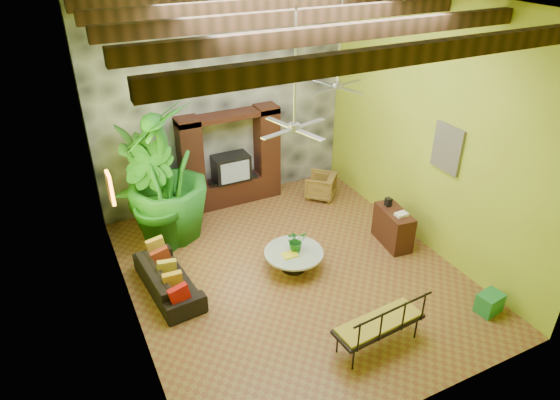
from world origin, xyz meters
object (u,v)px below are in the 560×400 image
tall_plant_a (142,179)px  ceiling_fan_front (294,115)px  sofa (168,278)px  tall_plant_c (166,172)px  wicker_armchair (321,186)px  side_console (393,227)px  tall_plant_b (153,198)px  green_bin (489,303)px  ceiling_fan_back (338,75)px  coffee_table (294,258)px  entertainment_center (231,166)px  iron_bench (382,323)px

tall_plant_a → ceiling_fan_front: bearing=-59.4°
sofa → tall_plant_c: size_ratio=0.62×
wicker_armchair → tall_plant_a: (-4.16, 0.48, 0.91)m
ceiling_fan_front → side_console: bearing=7.6°
tall_plant_b → green_bin: 6.65m
wicker_armchair → tall_plant_c: (-3.75, -0.01, 1.21)m
sofa → ceiling_fan_back: bearing=-85.4°
ceiling_fan_front → coffee_table: (0.29, 0.49, -3.15)m
ceiling_fan_back → sofa: ceiling_fan_back is taller
ceiling_fan_back → sofa: 5.04m
ceiling_fan_front → ceiling_fan_back: size_ratio=1.00×
ceiling_fan_front → wicker_armchair: 4.71m
wicker_armchair → coffee_table: wicker_armchair is taller
entertainment_center → coffee_table: 3.13m
side_console → green_bin: side_console is taller
ceiling_fan_back → sofa: bearing=-170.1°
entertainment_center → green_bin: 6.29m
tall_plant_a → coffee_table: (2.21, -2.76, -0.96)m
ceiling_fan_back → side_console: (0.78, -1.26, -3.01)m
entertainment_center → green_bin: bearing=-65.5°
tall_plant_a → iron_bench: 5.84m
sofa → tall_plant_b: bearing=-13.3°
ceiling_fan_back → tall_plant_a: ceiling_fan_back is taller
sofa → wicker_armchair: (4.34, 1.85, 0.03)m
entertainment_center → tall_plant_a: tall_plant_a is taller
tall_plant_a → side_console: (4.50, -2.90, -0.82)m
tall_plant_b → coffee_table: tall_plant_b is taller
entertainment_center → green_bin: entertainment_center is taller
coffee_table → side_console: size_ratio=1.18×
side_console → tall_plant_c: bearing=156.7°
coffee_table → green_bin: 3.63m
tall_plant_c → sofa: bearing=-107.8°
wicker_armchair → tall_plant_a: 4.29m
tall_plant_c → green_bin: size_ratio=7.09×
entertainment_center → iron_bench: (0.35, -5.53, -0.43)m
sofa → tall_plant_c: tall_plant_c is taller
tall_plant_c → side_console: (4.09, -2.41, -1.13)m
wicker_armchair → coffee_table: 3.00m
ceiling_fan_back → coffee_table: ceiling_fan_back is taller
sofa → entertainment_center: bearing=-46.6°
entertainment_center → tall_plant_c: 1.96m
ceiling_fan_back → tall_plant_c: bearing=160.8°
tall_plant_a → tall_plant_c: (0.41, -0.50, 0.30)m
ceiling_fan_back → wicker_armchair: bearing=69.3°
ceiling_fan_front → iron_bench: (0.55, -2.00, -2.86)m
tall_plant_a → tall_plant_b: tall_plant_a is taller
entertainment_center → ceiling_fan_back: size_ratio=1.29×
ceiling_fan_front → entertainment_center: bearing=86.8°
tall_plant_a → tall_plant_c: size_ratio=0.80×
green_bin → tall_plant_b: bearing=135.2°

